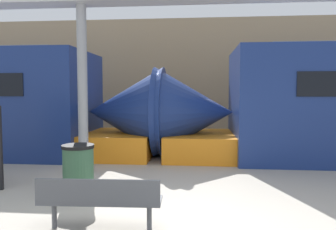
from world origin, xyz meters
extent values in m
cube|color=#9E8460|center=(0.00, 9.95, 2.50)|extent=(56.00, 0.20, 5.00)
cone|color=navy|center=(0.20, 5.52, 1.32)|extent=(2.28, 2.63, 2.63)
cube|color=orange|center=(0.42, 5.52, 0.35)|extent=(2.05, 2.46, 0.70)
cone|color=navy|center=(-1.81, 5.52, 1.32)|extent=(2.28, 2.63, 2.63)
cube|color=orange|center=(-2.02, 5.52, 0.35)|extent=(2.05, 2.46, 0.70)
cube|color=#4C4F54|center=(-0.99, 0.27, 0.41)|extent=(1.68, 0.51, 0.04)
cube|color=#4C4F54|center=(-0.98, 0.07, 0.59)|extent=(1.67, 0.10, 0.32)
cylinder|color=#4C4F54|center=(-1.66, 0.24, 0.19)|extent=(0.07, 0.07, 0.39)
cylinder|color=#4C4F54|center=(-0.32, 0.29, 0.19)|extent=(0.07, 0.07, 0.39)
cylinder|color=#2D5138|center=(-1.79, 1.53, 0.45)|extent=(0.54, 0.54, 0.90)
cylinder|color=black|center=(-1.79, 1.53, 0.93)|extent=(0.57, 0.57, 0.06)
cylinder|color=gray|center=(-2.34, 3.33, 1.95)|extent=(0.23, 0.23, 3.90)
camera|label=1|loc=(0.34, -4.05, 1.89)|focal=35.00mm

